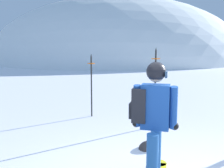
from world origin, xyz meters
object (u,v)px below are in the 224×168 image
Objects in this scene: snowboarder_main at (152,123)px; piste_marker_near at (155,82)px; piste_marker_far at (91,81)px; rock_dark at (150,149)px.

piste_marker_near is (1.06, 2.61, 0.15)m from snowboarder_main.
piste_marker_far is 4.01× the size of rock_dark.
snowboarder_main is at bearing -112.08° from piste_marker_near.
piste_marker_near is 1.77m from rock_dark.
piste_marker_near is at bearing 65.39° from rock_dark.
piste_marker_far is at bearing 93.89° from snowboarder_main.
snowboarder_main is 4.04× the size of rock_dark.
snowboarder_main is 2.82m from piste_marker_near.
piste_marker_near is at bearing 67.92° from snowboarder_main.
piste_marker_far is 2.80m from rock_dark.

